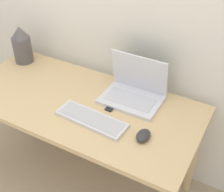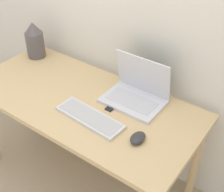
{
  "view_description": "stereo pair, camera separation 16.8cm",
  "coord_description": "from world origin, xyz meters",
  "px_view_note": "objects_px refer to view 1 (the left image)",
  "views": [
    {
      "loc": [
        0.87,
        -0.83,
        1.81
      ],
      "look_at": [
        0.21,
        0.35,
        0.8
      ],
      "focal_mm": 50.0,
      "sensor_mm": 36.0,
      "label": 1
    },
    {
      "loc": [
        1.01,
        -0.74,
        1.81
      ],
      "look_at": [
        0.21,
        0.35,
        0.8
      ],
      "focal_mm": 50.0,
      "sensor_mm": 36.0,
      "label": 2
    }
  ],
  "objects_px": {
    "vase": "(22,45)",
    "mp3_player": "(110,108)",
    "laptop": "(134,90)",
    "mouse": "(143,135)",
    "keyboard": "(91,119)"
  },
  "relations": [
    {
      "from": "laptop",
      "to": "vase",
      "type": "relative_size",
      "value": 1.34
    },
    {
      "from": "laptop",
      "to": "mouse",
      "type": "height_order",
      "value": "laptop"
    },
    {
      "from": "keyboard",
      "to": "mp3_player",
      "type": "bearing_deg",
      "value": 74.0
    },
    {
      "from": "vase",
      "to": "mp3_player",
      "type": "xyz_separation_m",
      "value": [
        0.78,
        -0.18,
        -0.12
      ]
    },
    {
      "from": "mouse",
      "to": "vase",
      "type": "relative_size",
      "value": 0.39
    },
    {
      "from": "laptop",
      "to": "vase",
      "type": "height_order",
      "value": "laptop"
    },
    {
      "from": "laptop",
      "to": "mouse",
      "type": "xyz_separation_m",
      "value": [
        0.19,
        -0.28,
        -0.04
      ]
    },
    {
      "from": "laptop",
      "to": "keyboard",
      "type": "xyz_separation_m",
      "value": [
        -0.11,
        -0.29,
        -0.05
      ]
    },
    {
      "from": "vase",
      "to": "mouse",
      "type": "bearing_deg",
      "value": -16.16
    },
    {
      "from": "mouse",
      "to": "vase",
      "type": "distance_m",
      "value": 1.09
    },
    {
      "from": "laptop",
      "to": "vase",
      "type": "xyz_separation_m",
      "value": [
        -0.86,
        0.02,
        0.07
      ]
    },
    {
      "from": "laptop",
      "to": "vase",
      "type": "bearing_deg",
      "value": 178.6
    },
    {
      "from": "mouse",
      "to": "laptop",
      "type": "bearing_deg",
      "value": 123.82
    },
    {
      "from": "mouse",
      "to": "mp3_player",
      "type": "distance_m",
      "value": 0.29
    },
    {
      "from": "laptop",
      "to": "mp3_player",
      "type": "xyz_separation_m",
      "value": [
        -0.07,
        -0.16,
        -0.05
      ]
    }
  ]
}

